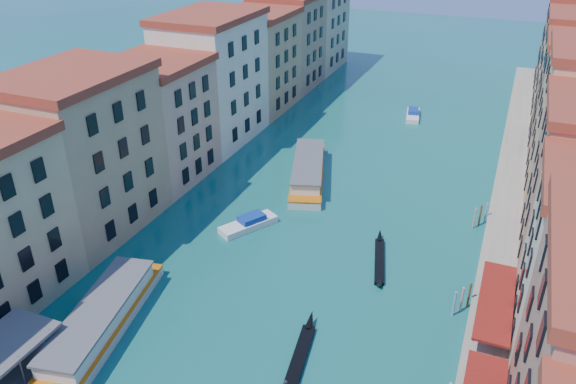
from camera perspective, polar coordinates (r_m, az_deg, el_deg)
name	(u,v)px	position (r m, az deg, el deg)	size (l,w,h in m)	color
left_bank_palazzos	(193,94)	(90.16, -9.61, 9.78)	(12.80, 128.40, 21.00)	beige
quay	(507,202)	(81.55, 21.32, -0.91)	(4.00, 140.00, 1.00)	gray
mooring_poles_right	(444,380)	(51.29, 15.58, -17.88)	(1.44, 54.24, 3.20)	#513B1C
vaporetto_near	(101,320)	(57.79, -18.49, -12.24)	(8.25, 20.18, 2.93)	beige
vaporetto_far	(308,170)	(82.94, 2.05, 2.26)	(10.26, 20.03, 2.92)	silver
gondola_fore	(297,362)	(52.20, 0.96, -16.90)	(2.84, 12.97, 2.59)	black
gondola_far	(379,259)	(65.59, 9.28, -6.72)	(3.62, 11.36, 1.63)	black
motorboat_mid	(249,223)	(71.02, -3.97, -3.18)	(5.89, 7.79, 1.58)	white
motorboat_far	(413,114)	(109.38, 12.57, 7.69)	(3.42, 7.54, 1.51)	white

